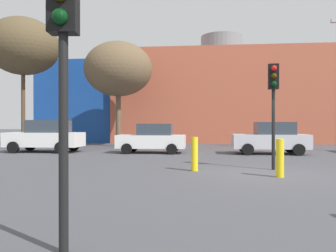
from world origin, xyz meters
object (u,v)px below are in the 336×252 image
(parked_car_0, at_px, (46,136))
(bare_tree_0, at_px, (118,69))
(bare_tree_1, at_px, (23,47))
(traffic_light_island, at_px, (273,92))
(bollard_yellow_1, at_px, (280,158))
(traffic_light_near_left, at_px, (63,38))
(bollard_yellow_0, at_px, (194,154))
(parked_car_2, at_px, (271,138))
(parked_car_1, at_px, (152,138))

(parked_car_0, height_order, bare_tree_0, bare_tree_0)
(bare_tree_0, bearing_deg, bare_tree_1, -169.54)
(traffic_light_island, height_order, bollard_yellow_1, traffic_light_island)
(traffic_light_near_left, xyz_separation_m, bollard_yellow_0, (1.46, 7.79, -2.11))
(parked_car_2, xyz_separation_m, bare_tree_1, (-16.69, 4.36, 6.40))
(traffic_light_island, relative_size, bollard_yellow_1, 3.20)
(parked_car_0, distance_m, parked_car_2, 12.90)
(bollard_yellow_0, distance_m, bollard_yellow_1, 2.89)
(parked_car_2, height_order, traffic_light_near_left, traffic_light_near_left)
(parked_car_0, height_order, bollard_yellow_0, parked_car_0)
(traffic_light_near_left, bearing_deg, bare_tree_0, -173.50)
(parked_car_1, distance_m, bare_tree_1, 12.76)
(bare_tree_1, bearing_deg, bollard_yellow_1, -39.75)
(parked_car_1, bearing_deg, parked_car_0, 0.00)
(traffic_light_island, distance_m, bollard_yellow_1, 2.81)
(parked_car_2, xyz_separation_m, bollard_yellow_1, (-1.38, -8.37, -0.28))
(bollard_yellow_1, bearing_deg, bare_tree_0, 121.54)
(parked_car_1, height_order, bollard_yellow_0, parked_car_1)
(parked_car_0, relative_size, parked_car_2, 1.07)
(parked_car_0, distance_m, bollard_yellow_0, 11.45)
(parked_car_0, relative_size, bare_tree_1, 0.46)
(traffic_light_near_left, distance_m, bollard_yellow_0, 8.20)
(traffic_light_island, xyz_separation_m, bare_tree_1, (-15.47, 11.00, 4.48))
(traffic_light_island, xyz_separation_m, bare_tree_0, (-8.74, 12.24, 2.93))
(bollard_yellow_0, bearing_deg, bare_tree_0, 114.81)
(parked_car_0, bearing_deg, traffic_light_near_left, 116.26)
(bare_tree_0, bearing_deg, parked_car_0, -117.68)
(bollard_yellow_0, bearing_deg, bare_tree_1, 137.55)
(bare_tree_1, bearing_deg, parked_car_1, -23.33)
(parked_car_0, xyz_separation_m, traffic_light_island, (11.68, -6.64, 1.86))
(parked_car_2, relative_size, bare_tree_1, 0.43)
(bare_tree_0, relative_size, bollard_yellow_0, 6.54)
(parked_car_0, height_order, bare_tree_1, bare_tree_1)
(parked_car_0, xyz_separation_m, parked_car_1, (6.32, 0.00, -0.10))
(parked_car_1, distance_m, traffic_light_island, 8.75)
(parked_car_1, bearing_deg, bollard_yellow_0, 109.45)
(traffic_light_near_left, bearing_deg, bollard_yellow_0, 163.64)
(parked_car_1, relative_size, traffic_light_island, 1.01)
(parked_car_2, relative_size, bare_tree_0, 0.52)
(traffic_light_island, relative_size, bare_tree_1, 0.41)
(parked_car_1, xyz_separation_m, bare_tree_0, (-3.38, 5.60, 4.89))
(parked_car_2, distance_m, bollard_yellow_0, 8.27)
(parked_car_0, bearing_deg, traffic_light_island, 150.39)
(bare_tree_1, distance_m, bollard_yellow_0, 18.42)
(bare_tree_1, bearing_deg, traffic_light_near_left, -59.97)
(parked_car_2, xyz_separation_m, traffic_light_island, (-1.22, -6.64, 1.92))
(parked_car_2, relative_size, bollard_yellow_1, 3.43)
(traffic_light_near_left, distance_m, bare_tree_0, 21.32)
(bollard_yellow_0, xyz_separation_m, bollard_yellow_1, (2.65, -1.15, -0.00))
(parked_car_0, distance_m, bollard_yellow_1, 14.25)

